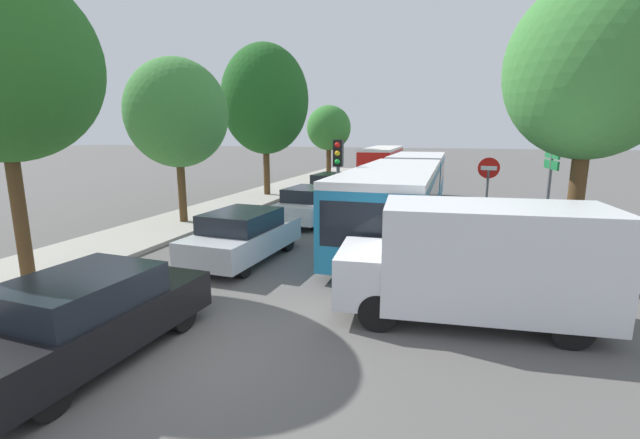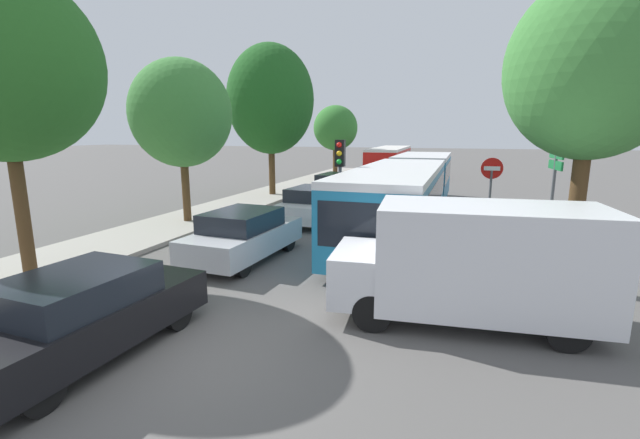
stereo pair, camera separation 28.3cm
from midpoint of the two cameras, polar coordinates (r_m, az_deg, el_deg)
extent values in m
plane|color=#565451|center=(7.67, -16.22, -17.28)|extent=(200.00, 200.00, 0.00)
cube|color=#9E998E|center=(23.92, -9.32, 2.80)|extent=(3.20, 41.24, 0.14)
cube|color=teal|center=(14.42, 9.31, 2.02)|extent=(2.59, 9.47, 2.04)
cube|color=black|center=(14.36, 9.35, 3.47)|extent=(2.61, 9.09, 0.90)
cube|color=silver|center=(14.28, 9.45, 6.46)|extent=(2.59, 9.47, 0.20)
cube|color=teal|center=(23.25, 12.49, 5.47)|extent=(2.57, 6.48, 2.04)
cube|color=black|center=(23.22, 12.53, 6.37)|extent=(2.59, 6.22, 0.90)
cube|color=silver|center=(23.17, 12.61, 8.23)|extent=(2.57, 6.48, 0.20)
cylinder|color=black|center=(19.56, 11.51, 4.41)|extent=(1.88, 1.01, 1.88)
cube|color=black|center=(9.83, 5.43, -0.85)|extent=(2.23, 0.11, 1.09)
cylinder|color=black|center=(11.54, 12.27, -4.54)|extent=(0.30, 1.00, 1.00)
cylinder|color=black|center=(11.89, 1.98, -3.78)|extent=(0.30, 1.00, 1.00)
cylinder|color=black|center=(17.43, 14.12, 0.80)|extent=(0.30, 1.00, 1.00)
cylinder|color=black|center=(17.66, 7.21, 1.20)|extent=(0.30, 1.00, 1.00)
cylinder|color=black|center=(23.28, 15.02, 3.38)|extent=(0.30, 1.00, 1.00)
cylinder|color=black|center=(23.46, 9.81, 3.67)|extent=(0.30, 1.00, 1.00)
cube|color=red|center=(37.33, 8.12, 7.72)|extent=(2.77, 11.20, 1.94)
cube|color=black|center=(37.31, 8.14, 8.26)|extent=(2.78, 10.64, 0.81)
cube|color=silver|center=(37.27, 8.17, 9.36)|extent=(2.77, 11.20, 0.19)
cylinder|color=black|center=(41.15, 7.33, 7.04)|extent=(0.32, 0.98, 0.97)
cylinder|color=black|center=(40.91, 10.23, 6.93)|extent=(0.32, 0.98, 0.97)
cylinder|color=black|center=(34.25, 5.62, 6.19)|extent=(0.32, 0.98, 0.97)
cylinder|color=black|center=(33.95, 9.09, 6.06)|extent=(0.32, 0.98, 0.97)
cube|color=black|center=(8.12, -29.24, -12.03)|extent=(2.00, 4.26, 0.67)
cube|color=black|center=(7.85, -30.22, -8.26)|extent=(1.75, 2.27, 0.52)
cylinder|color=black|center=(9.55, -25.91, -10.03)|extent=(0.25, 0.65, 0.63)
cylinder|color=black|center=(8.59, -18.87, -11.86)|extent=(0.25, 0.65, 0.63)
cylinder|color=black|center=(6.98, -33.52, -18.94)|extent=(0.25, 0.65, 0.63)
cube|color=#B7BABF|center=(12.55, -10.73, -2.69)|extent=(2.02, 4.30, 0.68)
cube|color=black|center=(12.33, -11.08, -0.09)|extent=(1.76, 2.29, 0.52)
cylinder|color=black|center=(14.10, -10.50, -2.27)|extent=(0.26, 0.65, 0.64)
cylinder|color=black|center=(13.42, -4.99, -2.83)|extent=(0.26, 0.65, 0.64)
cylinder|color=black|center=(11.96, -17.10, -5.10)|extent=(0.26, 0.65, 0.64)
cylinder|color=black|center=(11.14, -10.93, -6.01)|extent=(0.26, 0.65, 0.64)
cube|color=white|center=(17.62, -1.77, 1.58)|extent=(2.00, 4.27, 0.68)
cube|color=black|center=(17.44, -1.91, 3.46)|extent=(1.75, 2.27, 0.52)
cylinder|color=black|center=(19.16, -2.32, 1.54)|extent=(0.25, 0.65, 0.64)
cylinder|color=black|center=(18.65, 1.89, 1.27)|extent=(0.25, 0.65, 0.64)
cylinder|color=black|center=(16.77, -5.83, 0.05)|extent=(0.25, 0.65, 0.64)
cylinder|color=black|center=(16.18, -1.11, -0.31)|extent=(0.25, 0.65, 0.64)
cube|color=tan|center=(22.59, 1.49, 3.87)|extent=(2.12, 4.51, 0.71)
cube|color=black|center=(22.41, 1.42, 5.43)|extent=(1.85, 2.40, 0.55)
cylinder|color=black|center=(24.20, 0.81, 3.69)|extent=(0.27, 0.68, 0.67)
cylinder|color=black|center=(23.73, 4.39, 3.50)|extent=(0.27, 0.68, 0.67)
cylinder|color=black|center=(21.59, -1.70, 2.73)|extent=(0.27, 0.68, 0.67)
cylinder|color=black|center=(21.06, 2.27, 2.50)|extent=(0.27, 0.68, 0.67)
cube|color=silver|center=(8.77, 21.20, -4.67)|extent=(4.27, 2.37, 2.00)
cube|color=silver|center=(8.84, 4.66, -6.97)|extent=(1.07, 1.97, 1.00)
cylinder|color=black|center=(8.19, 6.68, -12.15)|extent=(0.74, 0.31, 0.72)
cylinder|color=black|center=(9.75, 7.60, -8.22)|extent=(0.74, 0.31, 0.72)
cylinder|color=black|center=(8.60, 29.72, -12.48)|extent=(0.74, 0.31, 0.72)
cylinder|color=black|center=(10.09, 26.85, -8.72)|extent=(0.74, 0.31, 0.72)
cylinder|color=#56595E|center=(14.78, 1.88, 3.99)|extent=(0.12, 0.12, 3.40)
cube|color=black|center=(14.67, 1.91, 8.84)|extent=(0.32, 0.25, 0.90)
sphere|color=red|center=(14.52, 1.77, 9.91)|extent=(0.18, 0.18, 0.18)
sphere|color=#EAAD14|center=(14.53, 1.77, 8.81)|extent=(0.18, 0.18, 0.18)
sphere|color=green|center=(14.54, 1.76, 7.71)|extent=(0.18, 0.18, 0.18)
cylinder|color=#56595E|center=(15.57, 20.76, 1.77)|extent=(0.08, 0.08, 2.40)
cylinder|color=red|center=(15.42, 21.09, 6.42)|extent=(0.70, 0.03, 0.70)
cube|color=white|center=(15.40, 21.10, 6.42)|extent=(0.50, 0.04, 0.14)
cylinder|color=#56595E|center=(15.73, 27.73, 3.50)|extent=(0.10, 0.10, 3.60)
cube|color=#197A38|center=(15.63, 28.24, 8.94)|extent=(0.18, 1.40, 0.28)
cube|color=#197A38|center=(15.64, 28.13, 7.70)|extent=(0.18, 1.40, 0.28)
cube|color=#197A38|center=(15.66, 28.01, 6.47)|extent=(0.18, 1.40, 0.28)
cylinder|color=#51381E|center=(12.07, -35.67, 0.36)|extent=(0.31, 0.31, 3.51)
cylinder|color=#51381E|center=(17.88, -18.36, 3.78)|extent=(0.31, 0.31, 2.82)
ellipsoid|color=#3D7F38|center=(17.75, -18.98, 13.26)|extent=(3.88, 3.88, 4.12)
cylinder|color=#51381E|center=(24.81, -7.46, 6.71)|extent=(0.36, 0.36, 3.19)
ellipsoid|color=#1E561E|center=(24.79, -7.70, 15.59)|extent=(4.84, 4.84, 5.99)
cylinder|color=#51381E|center=(34.15, 0.92, 7.68)|extent=(0.38, 0.38, 2.70)
ellipsoid|color=#33752D|center=(34.08, 0.94, 12.12)|extent=(3.43, 3.43, 3.45)
ellipsoid|color=#1E561E|center=(33.98, 1.10, 11.25)|extent=(2.06, 2.06, 1.90)
cylinder|color=#51381E|center=(11.59, 30.17, 0.65)|extent=(0.36, 0.36, 3.53)
ellipsoid|color=#3D7F38|center=(11.53, 31.87, 16.77)|extent=(3.66, 3.66, 3.99)
camera|label=1|loc=(0.14, -90.66, -0.14)|focal=24.00mm
camera|label=2|loc=(0.14, 89.34, 0.14)|focal=24.00mm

